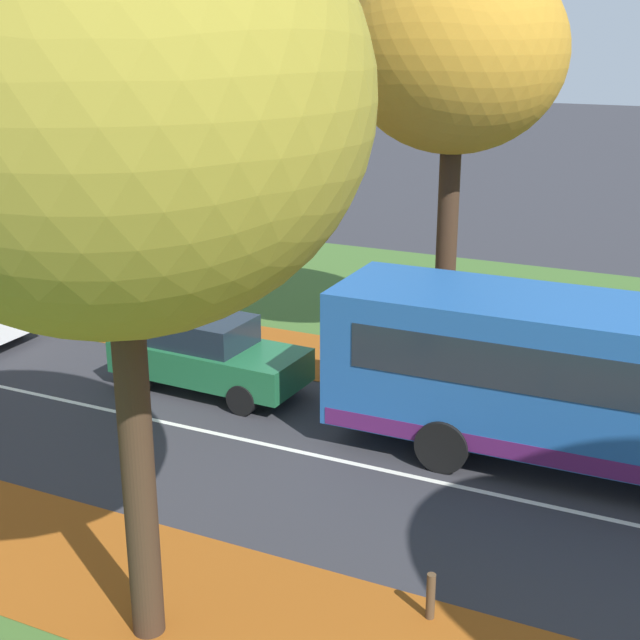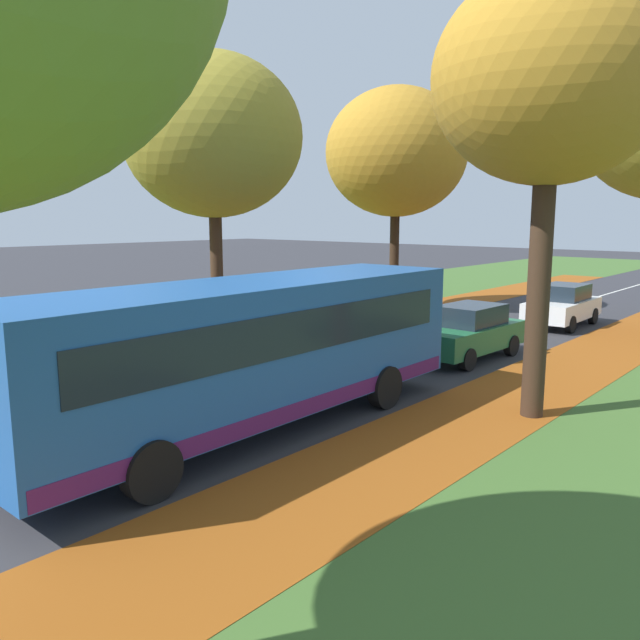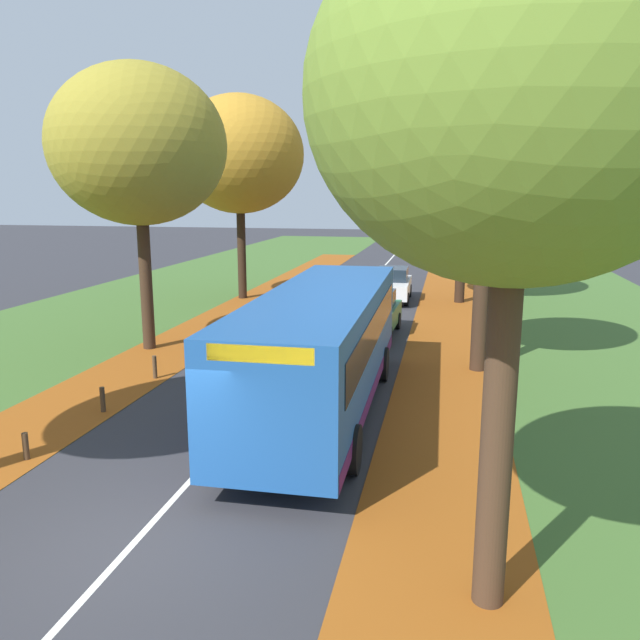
% 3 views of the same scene
% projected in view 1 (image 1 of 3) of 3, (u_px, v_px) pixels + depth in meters
% --- Properties ---
extents(leaf_litter_left, '(2.80, 60.00, 0.00)m').
position_uv_depth(leaf_litter_left, '(23.00, 546.00, 13.43)').
color(leaf_litter_left, '#8C4714').
rests_on(leaf_litter_left, grass_verge_left).
extents(grass_verge_right, '(12.00, 90.00, 0.01)m').
position_uv_depth(grass_verge_right, '(192.00, 278.00, 27.70)').
color(grass_verge_right, '#3D6028').
rests_on(grass_verge_right, ground).
extents(leaf_litter_right, '(2.80, 60.00, 0.00)m').
position_uv_depth(leaf_litter_right, '(297.00, 353.00, 21.32)').
color(leaf_litter_right, '#8C4714').
rests_on(leaf_litter_right, grass_verge_right).
extents(tree_left_near, '(5.68, 5.68, 9.29)m').
position_uv_depth(tree_left_near, '(111.00, 101.00, 9.46)').
color(tree_left_near, '#382619').
rests_on(tree_left_near, ground).
extents(tree_right_near, '(4.69, 4.69, 9.05)m').
position_uv_depth(tree_right_near, '(455.00, 55.00, 18.60)').
color(tree_right_near, '#382619').
rests_on(tree_right_near, ground).
extents(tree_right_mid, '(6.19, 6.19, 10.32)m').
position_uv_depth(tree_right_mid, '(8.00, 24.00, 22.85)').
color(tree_right_mid, black).
rests_on(tree_right_mid, ground).
extents(bollard_fourth, '(0.12, 0.12, 0.68)m').
position_uv_depth(bollard_fourth, '(431.00, 596.00, 11.70)').
color(bollard_fourth, '#4C3823').
rests_on(bollard_fourth, ground).
extents(bus, '(2.75, 10.43, 2.98)m').
position_uv_depth(bus, '(630.00, 384.00, 15.09)').
color(bus, '#1E5199').
rests_on(bus, ground).
extents(car_green_lead, '(1.90, 4.26, 1.62)m').
position_uv_depth(car_green_lead, '(208.00, 354.00, 18.99)').
color(car_green_lead, '#1E6038').
rests_on(car_green_lead, ground).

